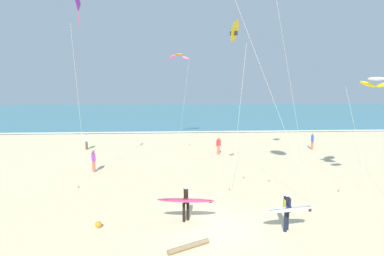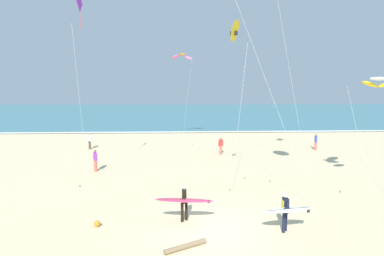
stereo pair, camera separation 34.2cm
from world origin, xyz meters
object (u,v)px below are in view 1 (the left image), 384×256
Objects in this scene: bystander_blue_top at (312,141)px; driftwood_log at (189,246)px; kite_arc_ivory_distant at (376,83)px; bystander_purple_top at (94,161)px; beach_ball at (98,225)px; kite_delta_golden_close at (234,32)px; surfer_lead at (288,209)px; kite_diamond_violet_high at (78,11)px; surfer_trailing at (186,200)px; bystander_red_top at (219,146)px; bystander_white_top at (86,141)px; kite_arc_amber_mid at (179,57)px.

driftwood_log is (-12.87, -17.86, -0.71)m from bystander_blue_top.
bystander_blue_top is (2.01, 11.94, -5.53)m from kite_arc_ivory_distant.
beach_ball is (2.43, -9.05, -0.67)m from bystander_purple_top.
bystander_blue_top is at bearing 49.26° from kite_delta_golden_close.
kite_delta_golden_close is (-1.48, 5.04, 8.03)m from surfer_lead.
beach_ball reaches higher than driftwood_log.
beach_ball is (-8.11, 0.94, -0.90)m from surfer_lead.
kite_diamond_violet_high is 23.31m from bystander_blue_top.
bystander_red_top is (3.48, 13.90, -0.24)m from surfer_trailing.
bystander_white_top is 5.68× the size of beach_ball.
surfer_trailing is 3.97m from beach_ball.
surfer_trailing is at bearing -129.62° from bystander_blue_top.
bystander_red_top reaches higher than beach_ball.
surfer_lead is 16.40m from kite_diamond_violet_high.
beach_ball is (-6.62, -4.10, -8.93)m from kite_delta_golden_close.
surfer_lead is 1.13× the size of driftwood_log.
surfer_lead is 22.43m from bystander_white_top.
bystander_red_top is 15.98m from beach_ball.
bystander_purple_top is (0.03, 2.00, -9.89)m from kite_diamond_violet_high.
kite_delta_golden_close reaches higher than bystander_purple_top.
bystander_red_top reaches higher than driftwood_log.
bystander_white_top is (-11.75, 13.08, -8.26)m from kite_delta_golden_close.
kite_arc_amber_mid is at bearing 159.42° from bystander_blue_top.
bystander_red_top is (0.71, 10.08, -8.26)m from kite_delta_golden_close.
kite_delta_golden_close is 5.46× the size of driftwood_log.
kite_diamond_violet_high reaches higher than surfer_trailing.
kite_delta_golden_close is at bearing -130.74° from bystander_blue_top.
bystander_red_top is at bearing 85.95° from kite_delta_golden_close.
bystander_blue_top is 5.68× the size of beach_ball.
kite_arc_ivory_distant is 4.18× the size of bystander_purple_top.
beach_ball is at bearing -165.17° from kite_arc_ivory_distant.
surfer_lead is 23.43m from kite_arc_amber_mid.
kite_arc_amber_mid is 5.99× the size of bystander_white_top.
kite_delta_golden_close is (2.77, 3.82, 8.02)m from surfer_trailing.
kite_arc_amber_mid is 16.74m from kite_delta_golden_close.
bystander_red_top is 5.68× the size of beach_ball.
beach_ball is at bearing -73.38° from bystander_white_top.
kite_delta_golden_close is at bearing -18.00° from kite_diamond_violet_high.
kite_diamond_violet_high is at bearing 162.00° from kite_delta_golden_close.
driftwood_log is at bearing -114.28° from kite_delta_golden_close.
surfer_lead reaches higher than driftwood_log.
kite_arc_ivory_distant is at bearing -54.31° from bystander_red_top.
surfer_trailing reaches higher than bystander_purple_top.
bystander_blue_top is at bearing 9.98° from bystander_red_top.
bystander_red_top is 16.59m from driftwood_log.
surfer_lead and surfer_trailing have the same top height.
bystander_white_top is 0.90× the size of driftwood_log.
bystander_red_top is (9.77, 5.13, 0.00)m from bystander_purple_top.
bystander_red_top is at bearing 125.69° from kite_arc_ivory_distant.
kite_arc_amber_mid is 5.99× the size of bystander_blue_top.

